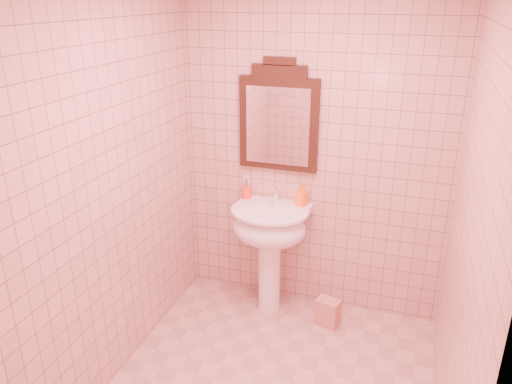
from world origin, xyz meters
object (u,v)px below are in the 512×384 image
(pedestal_sink, at_px, (269,234))
(toothbrush_cup, at_px, (246,192))
(towel, at_px, (328,312))
(mirror, at_px, (279,119))
(soap_dispenser, at_px, (302,195))

(pedestal_sink, bearing_deg, toothbrush_cup, 145.82)
(toothbrush_cup, relative_size, towel, 0.77)
(mirror, bearing_deg, toothbrush_cup, -170.96)
(toothbrush_cup, bearing_deg, towel, -16.91)
(soap_dispenser, bearing_deg, towel, -15.18)
(pedestal_sink, height_order, toothbrush_cup, toothbrush_cup)
(soap_dispenser, bearing_deg, toothbrush_cup, -157.60)
(toothbrush_cup, bearing_deg, mirror, 9.04)
(pedestal_sink, distance_m, towel, 0.74)
(pedestal_sink, bearing_deg, towel, -6.75)
(toothbrush_cup, bearing_deg, soap_dispenser, -0.21)
(pedestal_sink, relative_size, towel, 4.08)
(mirror, xyz_separation_m, towel, (0.48, -0.26, -1.39))
(mirror, distance_m, soap_dispenser, 0.59)
(toothbrush_cup, distance_m, towel, 1.10)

